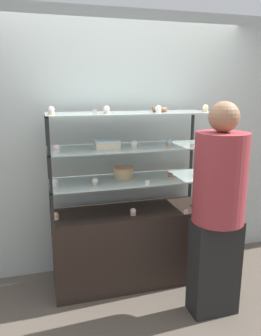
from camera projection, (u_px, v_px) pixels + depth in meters
The scene contains 29 objects.
ground_plane at pixel (130, 279), 3.28m from camera, with size 20.00×20.00×0.00m, color brown.
back_wall at pixel (120, 145), 3.35m from camera, with size 8.00×0.05×2.60m.
display_base at pixel (130, 246), 3.19m from camera, with size 1.48×0.50×0.73m.
display_riser_lower at pixel (130, 181), 3.04m from camera, with size 1.48×0.50×0.31m.
display_riser_middle at pixel (130, 148), 2.97m from camera, with size 1.48×0.50×0.31m.
display_riser_upper at pixel (130, 114), 2.90m from camera, with size 1.48×0.50×0.31m.
layer_cake_centerpiece at pixel (123, 172), 3.08m from camera, with size 0.19×0.19×0.10m.
sheet_cake_frosted at pixel (107, 144), 2.89m from camera, with size 0.22×0.18×0.07m.
cupcake_0 at pixel (56, 216), 2.88m from camera, with size 0.05×0.05×0.07m.
cupcake_1 at pixel (133, 212), 2.98m from camera, with size 0.05×0.05×0.07m.
cupcake_2 at pixel (197, 202), 3.24m from camera, with size 0.05×0.05×0.07m.
price_tag_0 at pixel (186, 212), 3.01m from camera, with size 0.04×0.00×0.04m.
cupcake_3 at pixel (55, 183), 2.82m from camera, with size 0.05×0.05×0.07m.
cupcake_4 at pixel (95, 182), 2.84m from camera, with size 0.05×0.05×0.07m.
cupcake_5 at pixel (170, 176), 3.03m from camera, with size 0.05×0.05×0.07m.
cupcake_6 at pixel (198, 172), 3.16m from camera, with size 0.05×0.05×0.07m.
price_tag_1 at pixel (147, 183), 2.84m from camera, with size 0.04×0.00×0.04m.
cupcake_7 at pixel (56, 149), 2.66m from camera, with size 0.06×0.06×0.07m.
cupcake_8 at pixel (134, 145), 2.88m from camera, with size 0.06×0.06×0.07m.
cupcake_9 at pixel (169, 143), 2.98m from camera, with size 0.06×0.06×0.07m.
cupcake_10 at pixel (202, 141), 3.07m from camera, with size 0.06×0.06×0.07m.
price_tag_2 at pixel (192, 146), 2.88m from camera, with size 0.04×0.00×0.04m.
cupcake_11 at pixel (51, 111), 2.65m from camera, with size 0.05×0.05×0.07m.
cupcake_12 at pixel (106, 110), 2.76m from camera, with size 0.05×0.05×0.07m.
cupcake_13 at pixel (158, 109), 2.82m from camera, with size 0.05×0.05×0.07m.
cupcake_14 at pixel (205, 108), 2.97m from camera, with size 0.05×0.05×0.07m.
price_tag_3 at pixel (95, 112), 2.58m from camera, with size 0.04×0.00×0.04m.
donut_glazed at pixel (160, 109), 2.99m from camera, with size 0.14×0.14×0.04m.
customer_figure at pixel (218, 206), 2.60m from camera, with size 0.41×0.41×1.77m.
Camera 1 is at (-0.79, -2.82, 1.85)m, focal length 35.00 mm.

